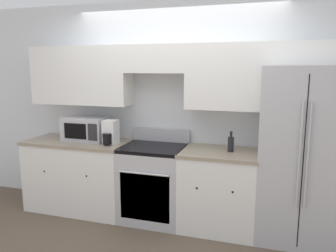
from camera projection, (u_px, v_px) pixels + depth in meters
ground_plane at (160, 232)px, 3.64m from camera, size 12.00×12.00×0.00m
wall_back at (175, 96)px, 3.93m from camera, size 8.00×0.39×2.60m
lower_cabinets_left at (80, 175)px, 4.20m from camera, size 1.32×0.64×0.90m
lower_cabinets_right at (219, 190)px, 3.68m from camera, size 0.85×0.64×0.90m
oven_range at (154, 182)px, 3.91m from camera, size 0.73×0.65×1.06m
refrigerator at (300, 155)px, 3.39m from camera, size 0.83×0.71×1.82m
microwave at (86, 129)px, 4.13m from camera, size 0.54×0.35×0.29m
bottle at (231, 144)px, 3.56m from camera, size 0.07×0.07×0.23m
electric_kettle at (110, 133)px, 3.92m from camera, size 0.15×0.23×0.29m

